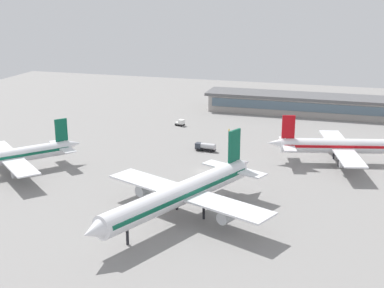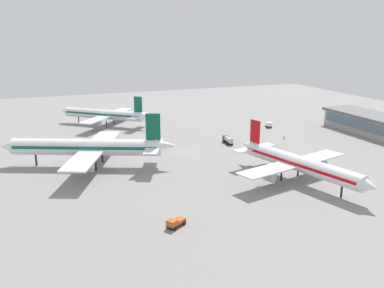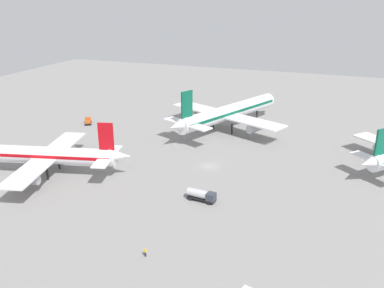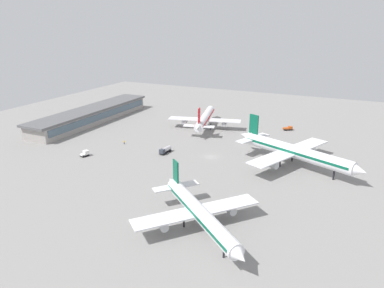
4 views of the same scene
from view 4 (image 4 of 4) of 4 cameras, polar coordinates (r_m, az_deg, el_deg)
name	(u,v)px [view 4 (image 4 of 4)]	position (r m, az deg, el deg)	size (l,w,h in m)	color
ground	(211,157)	(142.72, 3.01, -2.03)	(288.00, 288.00, 0.00)	gray
terminal_building	(92,115)	(199.54, -15.62, 4.50)	(81.36, 15.12, 7.46)	#9E9993
airplane_at_gate	(294,151)	(136.50, 15.92, -1.14)	(41.27, 49.86, 16.02)	white
airplane_taxiing	(199,212)	(92.92, 1.13, -10.80)	(32.22, 35.56, 13.17)	white
airplane_distant	(205,118)	(180.73, 2.07, 4.14)	(44.63, 36.40, 13.75)	white
baggage_tug	(85,153)	(148.96, -16.64, -1.45)	(3.63, 3.02, 2.30)	black
pushback_tractor	(288,128)	(183.69, 15.06, 2.43)	(3.97, 4.73, 1.90)	black
fuel_truck	(165,150)	(146.33, -4.26, -0.95)	(6.47, 2.75, 2.50)	black
ground_crew_worker	(124,142)	(159.82, -10.74, 0.28)	(0.53, 0.53, 1.67)	#1E2338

